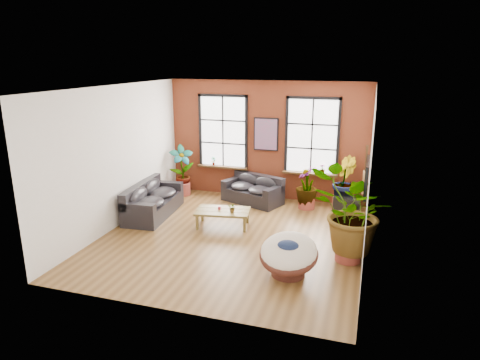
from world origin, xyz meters
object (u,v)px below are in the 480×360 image
object	(u,v)px
sofa_back	(254,190)
papasan_chair	(289,254)
sofa_left	(152,201)
coffee_table	(223,212)

from	to	relation	value
sofa_back	papasan_chair	world-z (taller)	papasan_chair
sofa_back	papasan_chair	size ratio (longest dim) A/B	1.60
sofa_left	coffee_table	world-z (taller)	sofa_left
sofa_back	papasan_chair	distance (m)	4.48
sofa_back	sofa_left	xyz separation A→B (m)	(-2.35, -1.85, 0.03)
coffee_table	papasan_chair	size ratio (longest dim) A/B	1.20
coffee_table	papasan_chair	world-z (taller)	papasan_chair
sofa_left	papasan_chair	size ratio (longest dim) A/B	1.89
sofa_back	papasan_chair	xyz separation A→B (m)	(1.84, -4.08, 0.08)
coffee_table	sofa_back	bearing A→B (deg)	74.09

